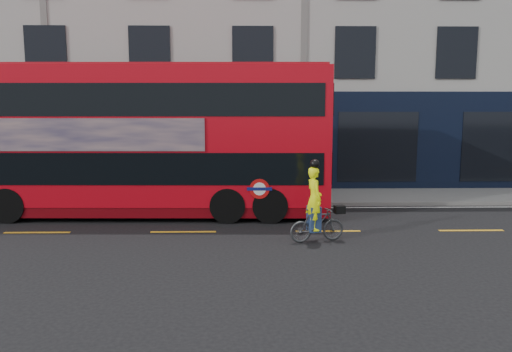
{
  "coord_description": "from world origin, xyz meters",
  "views": [
    {
      "loc": [
        -2.25,
        -11.9,
        3.45
      ],
      "look_at": [
        -1.99,
        1.92,
        1.49
      ],
      "focal_mm": 35.0,
      "sensor_mm": 36.0,
      "label": 1
    }
  ],
  "objects": [
    {
      "name": "ground",
      "position": [
        0.0,
        0.0,
        0.0
      ],
      "size": [
        120.0,
        120.0,
        0.0
      ],
      "primitive_type": "plane",
      "color": "black",
      "rests_on": "ground"
    },
    {
      "name": "pavement",
      "position": [
        0.0,
        6.5,
        0.06
      ],
      "size": [
        60.0,
        3.0,
        0.12
      ],
      "primitive_type": "cube",
      "color": "gray",
      "rests_on": "ground"
    },
    {
      "name": "kerb",
      "position": [
        0.0,
        5.0,
        0.07
      ],
      "size": [
        60.0,
        0.12,
        0.13
      ],
      "primitive_type": "cube",
      "color": "slate",
      "rests_on": "ground"
    },
    {
      "name": "building_terrace",
      "position": [
        0.0,
        12.94,
        7.49
      ],
      "size": [
        50.0,
        10.07,
        15.0
      ],
      "color": "#AFABA5",
      "rests_on": "ground"
    },
    {
      "name": "road_edge_line",
      "position": [
        0.0,
        4.7,
        0.0
      ],
      "size": [
        58.0,
        0.1,
        0.01
      ],
      "primitive_type": "cube",
      "color": "silver",
      "rests_on": "ground"
    },
    {
      "name": "lane_dashes",
      "position": [
        0.0,
        1.5,
        0.0
      ],
      "size": [
        58.0,
        0.12,
        0.01
      ],
      "primitive_type": null,
      "color": "gold",
      "rests_on": "ground"
    },
    {
      "name": "bus",
      "position": [
        -5.47,
        3.8,
        2.4
      ],
      "size": [
        11.66,
        2.91,
        4.67
      ],
      "rotation": [
        0.0,
        0.0,
        -0.02
      ],
      "color": "red",
      "rests_on": "ground"
    },
    {
      "name": "cyclist",
      "position": [
        -0.49,
        0.44,
        0.73
      ],
      "size": [
        1.51,
        0.76,
        2.12
      ],
      "rotation": [
        0.0,
        0.0,
        0.25
      ],
      "color": "#424447",
      "rests_on": "ground"
    }
  ]
}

